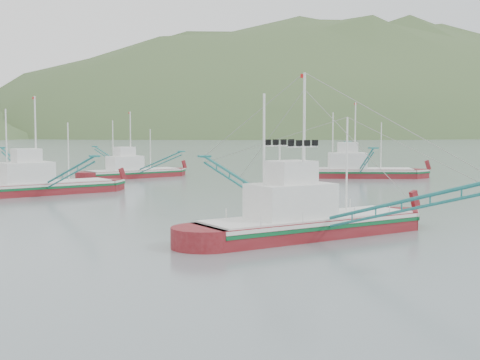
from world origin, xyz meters
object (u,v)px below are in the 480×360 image
object	(u,v)px
main_boat	(308,204)
bg_boat_left	(40,174)
bg_boat_right	(358,162)
bg_boat_far	(133,164)

from	to	relation	value
main_boat	bg_boat_left	world-z (taller)	main_boat
bg_boat_right	bg_boat_far	world-z (taller)	bg_boat_right
main_boat	bg_boat_far	bearing A→B (deg)	79.29
main_boat	bg_boat_right	size ratio (longest dim) A/B	1.05
bg_boat_right	bg_boat_far	distance (m)	30.32
main_boat	bg_boat_far	world-z (taller)	main_boat
main_boat	bg_boat_left	distance (m)	35.99
main_boat	bg_boat_left	xyz separation A→B (m)	(-15.20, 32.62, 0.01)
main_boat	bg_boat_left	size ratio (longest dim) A/B	1.04
bg_boat_left	bg_boat_right	bearing A→B (deg)	-5.22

